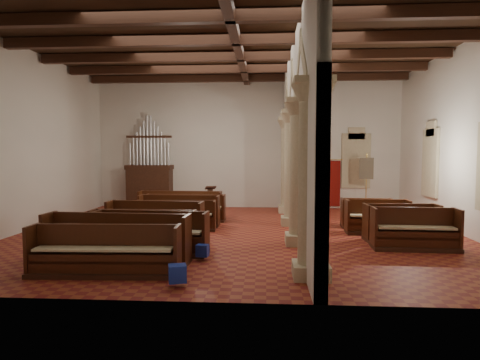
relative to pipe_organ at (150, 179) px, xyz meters
name	(u,v)px	position (x,y,z in m)	size (l,w,h in m)	color
floor	(239,233)	(4.50, -5.50, -1.37)	(14.00, 14.00, 0.00)	maroon
ceiling	(239,43)	(4.50, -5.50, 4.63)	(14.00, 14.00, 0.00)	#311E10
wall_back	(247,143)	(4.50, 0.50, 1.63)	(14.00, 0.02, 6.00)	beige
wall_front	(215,128)	(4.50, -11.50, 1.63)	(14.00, 0.02, 6.00)	beige
wall_left	(26,140)	(-2.50, -5.50, 1.63)	(0.02, 12.00, 6.00)	beige
wall_right	(467,139)	(11.50, -5.50, 1.63)	(0.02, 12.00, 6.00)	beige
ceiling_beams	(239,49)	(4.50, -5.50, 4.45)	(13.80, 11.80, 0.30)	#391E12
arcade	(296,121)	(6.30, -5.50, 2.19)	(0.90, 11.90, 6.00)	#C2B590
window_right_b	(431,163)	(11.48, -3.00, 0.83)	(0.03, 1.00, 2.20)	#347662
window_back	(356,161)	(9.50, 0.48, 0.83)	(1.00, 0.03, 2.20)	#347662
pipe_organ	(150,179)	(0.00, 0.00, 0.00)	(2.10, 0.85, 4.40)	#391E12
lectern	(210,200)	(2.92, -0.70, -0.91)	(0.54, 0.58, 1.12)	#3D1D13
dossal_curtain	(323,183)	(8.00, 0.42, -0.21)	(1.80, 0.07, 2.17)	maroon
processional_banner	(366,194)	(9.64, -0.97, -0.55)	(0.55, 0.71, 2.54)	#391E12
hymnal_box_a	(177,273)	(3.67, -10.76, -1.10)	(0.33, 0.27, 0.33)	navy
hymnal_box_b	(202,250)	(3.85, -8.83, -1.13)	(0.28, 0.23, 0.28)	#151695
hymnal_box_c	(194,230)	(3.23, -6.49, -1.10)	(0.35, 0.28, 0.35)	navy
tube_heater_a	(81,263)	(1.30, -9.80, -1.21)	(0.10, 0.10, 1.05)	white
tube_heater_b	(81,260)	(1.18, -9.55, -1.21)	(0.10, 0.10, 1.04)	silver
nave_pew_0	(105,259)	(1.97, -10.10, -1.02)	(3.19, 0.83, 1.06)	#391E12
nave_pew_1	(117,247)	(1.87, -9.16, -0.99)	(3.49, 0.95, 1.15)	#391E12
nave_pew_2	(151,240)	(2.44, -8.26, -1.01)	(2.96, 0.92, 1.09)	#391E12
nave_pew_3	(143,234)	(1.98, -7.45, -1.04)	(2.91, 0.66, 1.00)	#391E12
nave_pew_4	(155,226)	(2.04, -6.46, -1.00)	(2.95, 0.92, 1.11)	#391E12
nave_pew_5	(176,221)	(2.38, -5.20, -1.05)	(2.70, 0.81, 0.99)	#391E12
nave_pew_6	(179,216)	(2.32, -4.35, -1.02)	(2.86, 0.80, 1.07)	#391E12
nave_pew_7	(185,212)	(2.34, -3.42, -1.04)	(3.02, 0.71, 1.00)	#391E12
nave_pew_8	(180,209)	(2.01, -2.79, -1.02)	(3.28, 0.77, 1.06)	#391E12
aisle_pew_0	(415,236)	(9.34, -7.40, -1.00)	(2.24, 0.83, 1.11)	#391E12
aisle_pew_1	(401,229)	(9.32, -6.40, -1.01)	(2.15, 0.83, 1.08)	#391E12
aisle_pew_2	(377,222)	(8.91, -5.34, -1.00)	(1.96, 0.76, 1.08)	#391E12
aisle_pew_3	(367,218)	(8.84, -4.34, -1.03)	(1.74, 0.73, 1.00)	#391E12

